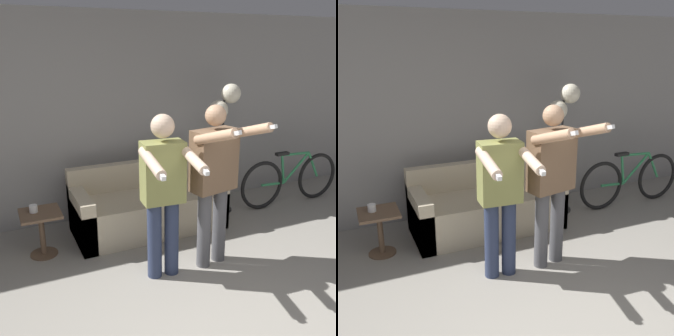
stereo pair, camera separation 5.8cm
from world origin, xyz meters
TOP-DOWN VIEW (x-y plane):
  - wall_back at (0.00, 3.17)m, footprint 10.00×0.05m
  - couch at (0.15, 2.52)m, footprint 1.81×0.81m
  - person_left at (-0.11, 1.47)m, footprint 0.50×0.69m
  - person_right at (0.44, 1.47)m, footprint 0.62×0.73m
  - cat at (0.47, 2.83)m, footprint 0.41×0.15m
  - floor_lamp at (1.27, 2.63)m, footprint 0.43×0.32m
  - side_table at (-1.13, 2.38)m, footprint 0.42×0.42m
  - cup at (-1.19, 2.41)m, footprint 0.08×0.08m
  - bicycle at (2.30, 2.43)m, footprint 1.69×0.07m

SIDE VIEW (x-z plane):
  - couch at x=0.15m, z-range -0.12..0.67m
  - side_table at x=-1.13m, z-range 0.11..0.60m
  - bicycle at x=2.30m, z-range -0.03..0.75m
  - cup at x=-1.19m, z-range 0.50..0.58m
  - cat at x=0.47m, z-range 0.78..0.96m
  - person_left at x=-0.11m, z-range 0.11..1.72m
  - person_right at x=0.44m, z-range 0.14..1.80m
  - wall_back at x=0.00m, z-range 0.00..2.60m
  - floor_lamp at x=1.27m, z-range 0.52..2.24m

